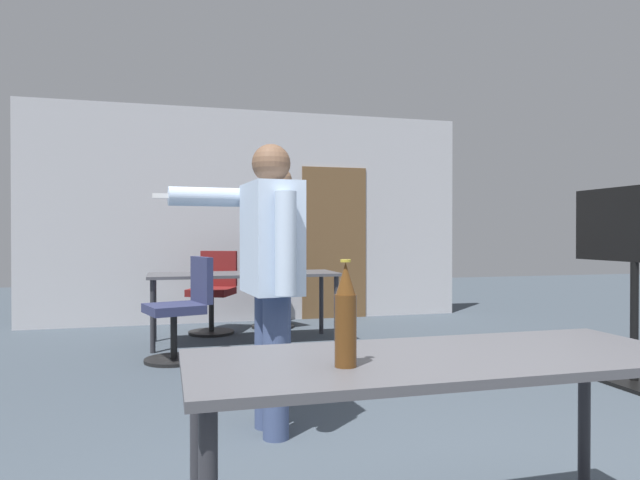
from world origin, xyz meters
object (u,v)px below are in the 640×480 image
object	(u,v)px
person_center_tall	(269,261)
office_chair_far_left	(182,312)
office_chair_side_rolled	(214,294)
office_chair_mid_tucked	(269,290)
beer_bottle	(346,316)
tv_screen	(635,258)
drink_cup	(277,267)
person_far_watching	(277,245)

from	to	relation	value
person_center_tall	office_chair_far_left	distance (m)	2.18
office_chair_side_rolled	office_chair_mid_tucked	bearing A→B (deg)	-136.44
person_center_tall	beer_bottle	world-z (taller)	person_center_tall
tv_screen	person_center_tall	bearing A→B (deg)	-83.42
person_center_tall	office_chair_far_left	world-z (taller)	person_center_tall
person_center_tall	beer_bottle	xyz separation A→B (m)	(-0.03, -1.55, -0.10)
person_center_tall	drink_cup	xyz separation A→B (m)	(0.58, 2.84, -0.20)
person_far_watching	office_chair_side_rolled	distance (m)	1.96
office_chair_far_left	person_center_tall	bearing A→B (deg)	175.23
tv_screen	office_chair_side_rolled	world-z (taller)	tv_screen
office_chair_mid_tucked	tv_screen	bearing A→B (deg)	99.79
person_far_watching	office_chair_mid_tucked	distance (m)	2.17
office_chair_far_left	person_far_watching	bearing A→B (deg)	-134.12
tv_screen	person_center_tall	size ratio (longest dim) A/B	0.91
tv_screen	person_center_tall	distance (m)	2.89
office_chair_mid_tucked	office_chair_side_rolled	bearing A→B (deg)	-3.92
person_center_tall	office_chair_side_rolled	world-z (taller)	person_center_tall
person_center_tall	office_chair_mid_tucked	distance (m)	3.81
office_chair_side_rolled	beer_bottle	xyz separation A→B (m)	(0.00, -5.02, 0.44)
person_far_watching	office_chair_side_rolled	xyz separation A→B (m)	(-0.40, 1.82, -0.60)
tv_screen	beer_bottle	distance (m)	3.47
office_chair_side_rolled	drink_cup	world-z (taller)	office_chair_side_rolled
person_far_watching	beer_bottle	bearing A→B (deg)	154.56
drink_cup	office_chair_side_rolled	bearing A→B (deg)	134.88
tv_screen	drink_cup	world-z (taller)	tv_screen
office_chair_mid_tucked	office_chair_side_rolled	distance (m)	0.74
tv_screen	person_center_tall	xyz separation A→B (m)	(-2.87, -0.33, 0.03)
tv_screen	beer_bottle	world-z (taller)	tv_screen
person_center_tall	person_far_watching	world-z (taller)	person_far_watching
person_center_tall	drink_cup	size ratio (longest dim) A/B	14.47
tv_screen	office_chair_far_left	size ratio (longest dim) A/B	1.62
office_chair_far_left	drink_cup	distance (m)	1.33
person_center_tall	drink_cup	bearing A→B (deg)	-16.30
person_center_tall	office_chair_mid_tucked	world-z (taller)	person_center_tall
beer_bottle	drink_cup	world-z (taller)	beer_bottle
person_far_watching	person_center_tall	bearing A→B (deg)	149.21
beer_bottle	person_far_watching	bearing A→B (deg)	82.93
beer_bottle	office_chair_side_rolled	bearing A→B (deg)	90.05
person_far_watching	office_chair_mid_tucked	xyz separation A→B (m)	(0.30, 2.07, -0.60)
office_chair_side_rolled	beer_bottle	distance (m)	5.04
person_center_tall	beer_bottle	bearing A→B (deg)	174.04
person_far_watching	drink_cup	size ratio (longest dim) A/B	15.08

